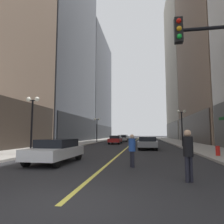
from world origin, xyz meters
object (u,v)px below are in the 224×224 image
car_silver (122,138)px  street_lamp_left_far (97,125)px  car_white (56,150)px  car_green (124,137)px  pedestrian_in_black_coat (188,151)px  street_lamp_left_near (32,112)px  street_lamp_right_mid (182,120)px  car_red (115,139)px  fire_hydrant_right (218,152)px  pedestrian_in_blue_hoodie (132,148)px  car_grey (148,142)px

car_silver → street_lamp_left_far: (-4.01, -5.69, 2.54)m
car_white → car_green: 39.25m
pedestrian_in_black_coat → street_lamp_left_near: 12.14m
car_green → street_lamp_right_mid: size_ratio=0.96×
car_red → street_lamp_left_near: (-3.88, -17.89, 2.54)m
street_lamp_left_far → fire_hydrant_right: size_ratio=5.54×
car_silver → pedestrian_in_black_coat: bearing=-80.2°
street_lamp_right_mid → car_green: bearing=110.1°
car_red → car_green: same height
car_green → fire_hydrant_right: car_green is taller
pedestrian_in_black_coat → fire_hydrant_right: 8.26m
pedestrian_in_blue_hoodie → street_lamp_left_near: size_ratio=0.36×
car_white → pedestrian_in_blue_hoodie: (4.33, -0.80, 0.21)m
car_grey → street_lamp_left_far: size_ratio=1.08×
fire_hydrant_right → pedestrian_in_black_coat: bearing=-114.7°
car_silver → street_lamp_left_far: 7.41m
pedestrian_in_blue_hoodie → pedestrian_in_black_coat: (2.08, -2.74, 0.11)m
street_lamp_left_near → fire_hydrant_right: street_lamp_left_near is taller
car_grey → car_green: bearing=100.4°
street_lamp_left_far → street_lamp_right_mid: bearing=-40.2°
car_grey → street_lamp_left_far: bearing=122.3°
pedestrian_in_blue_hoodie → fire_hydrant_right: pedestrian_in_blue_hoodie is taller
car_white → fire_hydrant_right: 10.62m
car_silver → pedestrian_in_blue_hoodie: 31.39m
car_red → street_lamp_left_far: street_lamp_left_far is taller
car_green → pedestrian_in_blue_hoodie: size_ratio=2.68×
car_grey → fire_hydrant_right: car_grey is taller
fire_hydrant_right → car_white: bearing=-158.2°
car_red → street_lamp_left_far: 5.86m
car_white → street_lamp_right_mid: street_lamp_right_mid is taller
pedestrian_in_black_coat → street_lamp_right_mid: size_ratio=0.40×
car_red → fire_hydrant_right: (9.42, -17.14, -0.32)m
car_red → pedestrian_in_black_coat: (5.97, -24.62, 0.32)m
pedestrian_in_black_coat → street_lamp_left_near: size_ratio=0.40×
car_silver → pedestrian_in_black_coat: (5.84, -33.91, 0.32)m
car_red → car_grey: bearing=-64.6°
street_lamp_right_mid → street_lamp_left_near: bearing=-140.2°
car_red → car_green: bearing=91.1°
car_white → street_lamp_right_mid: size_ratio=0.97×
car_white → car_silver: size_ratio=0.91×
street_lamp_left_far → fire_hydrant_right: (13.30, -20.74, -2.86)m
car_red → fire_hydrant_right: car_red is taller
car_white → street_lamp_left_near: size_ratio=0.97×
car_silver → pedestrian_in_blue_hoodie: (3.75, -31.17, 0.20)m
car_silver → street_lamp_left_far: size_ratio=1.07×
car_white → car_red: bearing=88.8°
car_white → car_green: bearing=89.9°
car_green → street_lamp_right_mid: street_lamp_right_mid is taller
street_lamp_right_mid → fire_hydrant_right: bearing=-87.1°
street_lamp_left_far → street_lamp_right_mid: same height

